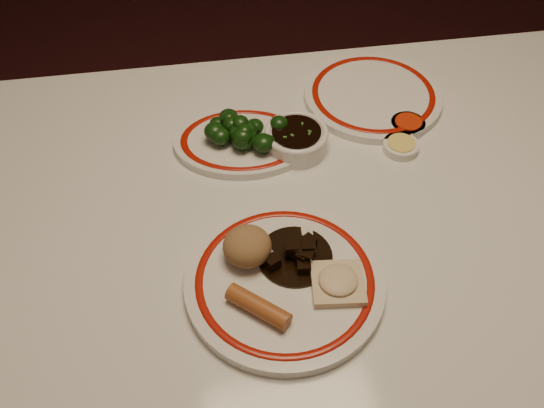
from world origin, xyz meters
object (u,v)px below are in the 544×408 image
Objects in this scene: broccoli_plate at (243,142)px; broccoli_pile at (243,132)px; dining_table at (330,246)px; main_plate at (285,282)px; rice_mound at (247,246)px; soy_bowl at (296,140)px; spring_roll at (258,307)px; stirfry_heap at (298,254)px; fried_wonton at (338,282)px.

broccoli_plate is 1.78× the size of broccoli_pile.
dining_table is 0.20m from main_plate.
rice_mound is 0.65× the size of soy_bowl.
rice_mound is at bearing -116.15° from soy_bowl.
soy_bowl reaches higher than dining_table.
rice_mound is 0.10m from spring_roll.
dining_table is 0.27m from spring_roll.
broccoli_plate is (-0.05, 0.28, -0.02)m from stirfry_heap.
main_plate is at bearing -85.71° from broccoli_plate.
stirfry_heap is 0.42× the size of broccoli_plate.
dining_table is 0.22m from rice_mound.
spring_roll is at bearing -88.49° from rice_mound.
broccoli_pile reaches higher than dining_table.
broccoli_plate is at bearing 125.18° from dining_table.
rice_mound is at bearing 149.50° from fried_wonton.
main_plate reaches higher than dining_table.
spring_roll is at bearing -93.66° from broccoli_pile.
broccoli_plate is at bearing 84.65° from rice_mound.
dining_table is 0.25m from broccoli_plate.
spring_roll is at bearing -93.52° from broccoli_plate.
fried_wonton is 0.35m from broccoli_plate.
fried_wonton is 0.08m from stirfry_heap.
soy_bowl is (0.09, -0.02, 0.01)m from broccoli_plate.
stirfry_heap is (-0.08, -0.10, 0.12)m from dining_table.
dining_table is at bearing -77.81° from soy_bowl.
dining_table is at bearing 50.41° from stirfry_heap.
broccoli_pile is at bearing 84.40° from rice_mound.
soy_bowl is at bearing -13.60° from broccoli_plate.
broccoli_pile is (0.00, -0.01, 0.03)m from broccoli_plate.
soy_bowl is (0.07, 0.29, 0.01)m from main_plate.
fried_wonton is (-0.03, -0.15, 0.12)m from dining_table.
rice_mound is 0.48× the size of broccoli_pile.
fried_wonton reaches higher than main_plate.
broccoli_pile reaches higher than stirfry_heap.
fried_wonton reaches higher than dining_table.
rice_mound is 0.27m from soy_bowl.
soy_bowl is (0.05, 0.26, -0.01)m from stirfry_heap.
spring_roll is at bearing -133.11° from main_plate.
fried_wonton is at bearing -17.80° from main_plate.
broccoli_pile is (0.02, 0.36, 0.01)m from spring_roll.
rice_mound is 0.87× the size of fried_wonton.
soy_bowl is at bearing 63.85° from rice_mound.
broccoli_plate reaches higher than dining_table.
dining_table is at bearing -54.82° from broccoli_plate.
main_plate reaches higher than broccoli_plate.
broccoli_plate is at bearing 106.09° from fried_wonton.
fried_wonton is at bearing -30.50° from rice_mound.
dining_table is at bearing 28.31° from rice_mound.
fried_wonton is (0.07, -0.02, 0.02)m from main_plate.
stirfry_heap is at bearing 1.01° from spring_roll.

